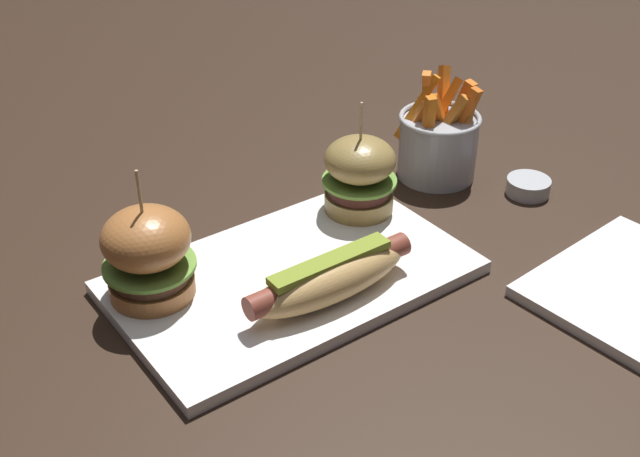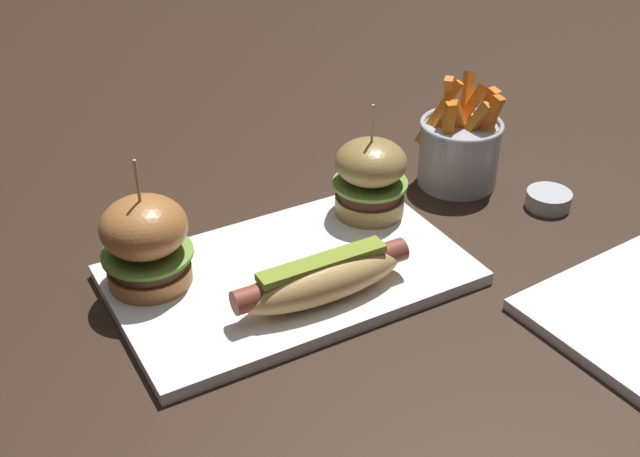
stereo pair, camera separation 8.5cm
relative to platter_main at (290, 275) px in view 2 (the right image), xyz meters
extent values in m
plane|color=black|center=(0.00, 0.00, -0.01)|extent=(3.00, 3.00, 0.00)
cube|color=white|center=(0.00, 0.00, 0.00)|extent=(0.37, 0.22, 0.01)
ellipsoid|color=tan|center=(0.01, -0.06, 0.03)|extent=(0.18, 0.05, 0.05)
cylinder|color=brown|center=(0.01, -0.06, 0.03)|extent=(0.19, 0.03, 0.02)
cube|color=olive|center=(0.01, -0.06, 0.05)|extent=(0.14, 0.02, 0.01)
cylinder|color=#AC6935|center=(-0.13, 0.05, 0.02)|extent=(0.09, 0.09, 0.02)
cylinder|color=#492A1D|center=(-0.13, 0.05, 0.03)|extent=(0.08, 0.08, 0.01)
cylinder|color=#6B9E3D|center=(-0.13, 0.05, 0.04)|extent=(0.09, 0.09, 0.00)
ellipsoid|color=#AC6935|center=(-0.13, 0.05, 0.07)|extent=(0.09, 0.09, 0.06)
cylinder|color=tan|center=(-0.13, 0.05, 0.12)|extent=(0.00, 0.00, 0.06)
cylinder|color=olive|center=(0.14, 0.06, 0.02)|extent=(0.08, 0.08, 0.02)
cylinder|color=#45211B|center=(0.14, 0.06, 0.04)|extent=(0.07, 0.07, 0.02)
cylinder|color=#6B9E3D|center=(0.14, 0.06, 0.05)|extent=(0.09, 0.09, 0.00)
ellipsoid|color=olive|center=(0.14, 0.06, 0.07)|extent=(0.08, 0.08, 0.05)
cylinder|color=tan|center=(0.14, 0.06, 0.11)|extent=(0.00, 0.00, 0.06)
cylinder|color=#A8AAB2|center=(0.29, 0.08, 0.03)|extent=(0.10, 0.10, 0.08)
torus|color=#B7BABF|center=(0.29, 0.08, 0.08)|extent=(0.10, 0.10, 0.01)
cube|color=orange|center=(0.28, 0.11, 0.09)|extent=(0.04, 0.03, 0.09)
cube|color=orange|center=(0.29, 0.07, 0.08)|extent=(0.04, 0.04, 0.07)
cube|color=#D5601A|center=(0.31, 0.06, 0.08)|extent=(0.03, 0.03, 0.08)
cube|color=#D16212|center=(0.29, 0.09, 0.08)|extent=(0.06, 0.02, 0.08)
cube|color=orange|center=(0.26, 0.11, 0.09)|extent=(0.05, 0.03, 0.09)
cube|color=orange|center=(0.30, 0.09, 0.09)|extent=(0.04, 0.04, 0.09)
cube|color=orange|center=(0.31, 0.06, 0.07)|extent=(0.04, 0.03, 0.06)
cube|color=orange|center=(0.26, 0.10, 0.07)|extent=(0.03, 0.03, 0.06)
cube|color=orange|center=(0.27, 0.09, 0.07)|extent=(0.02, 0.02, 0.06)
cube|color=orange|center=(0.31, 0.08, 0.08)|extent=(0.03, 0.04, 0.08)
cube|color=#D26515|center=(0.26, 0.08, 0.08)|extent=(0.02, 0.02, 0.07)
cube|color=orange|center=(0.28, 0.08, 0.08)|extent=(0.04, 0.02, 0.07)
cylinder|color=#B7BABF|center=(0.35, -0.02, 0.00)|extent=(0.05, 0.05, 0.02)
cylinder|color=tan|center=(0.35, -0.02, 0.01)|extent=(0.04, 0.04, 0.00)
camera|label=1|loc=(-0.38, -0.58, 0.50)|focal=45.33mm
camera|label=2|loc=(-0.31, -0.62, 0.50)|focal=45.33mm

